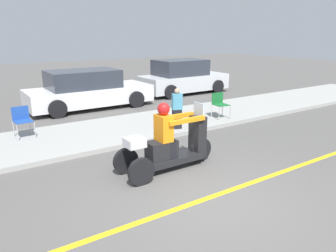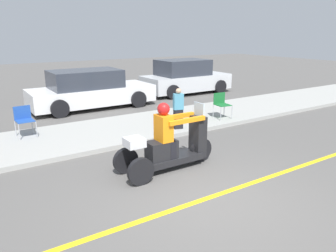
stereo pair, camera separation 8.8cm
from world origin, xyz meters
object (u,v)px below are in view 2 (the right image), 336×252
object	(u,v)px
parked_car_lot_center	(90,90)
folding_chair_curbside	(221,103)
spectator_mid_group	(178,109)
parked_car_lot_left	(185,78)
motorcycle_trike	(169,146)
folding_chair_set_back	(24,118)

from	to	relation	value
parked_car_lot_center	folding_chair_curbside	bearing A→B (deg)	-55.72
spectator_mid_group	parked_car_lot_left	distance (m)	6.52
motorcycle_trike	folding_chair_set_back	size ratio (longest dim) A/B	2.79
folding_chair_curbside	parked_car_lot_center	distance (m)	5.20
folding_chair_set_back	parked_car_lot_left	bearing A→B (deg)	23.78
spectator_mid_group	parked_car_lot_left	world-z (taller)	parked_car_lot_left
motorcycle_trike	spectator_mid_group	xyz separation A→B (m)	(1.73, 2.14, 0.16)
spectator_mid_group	folding_chair_curbside	xyz separation A→B (m)	(1.93, 0.29, -0.07)
motorcycle_trike	parked_car_lot_center	bearing A→B (deg)	83.83
parked_car_lot_center	parked_car_lot_left	distance (m)	5.01
folding_chair_curbside	parked_car_lot_center	xyz separation A→B (m)	(-2.93, 4.30, 0.08)
motorcycle_trike	parked_car_lot_center	distance (m)	6.77
folding_chair_set_back	parked_car_lot_center	distance (m)	4.12
spectator_mid_group	parked_car_lot_center	world-z (taller)	parked_car_lot_center
motorcycle_trike	parked_car_lot_center	size ratio (longest dim) A/B	0.48
motorcycle_trike	folding_chair_set_back	world-z (taller)	motorcycle_trike
parked_car_lot_left	parked_car_lot_center	bearing A→B (deg)	-173.35
motorcycle_trike	parked_car_lot_left	world-z (taller)	parked_car_lot_left
folding_chair_curbside	folding_chair_set_back	bearing A→B (deg)	166.61
folding_chair_set_back	parked_car_lot_left	xyz separation A→B (m)	(7.90, 3.48, 0.13)
parked_car_lot_center	parked_car_lot_left	bearing A→B (deg)	6.65
motorcycle_trike	folding_chair_curbside	bearing A→B (deg)	33.65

